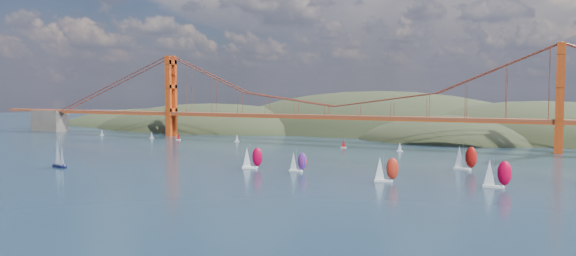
# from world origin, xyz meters

# --- Properties ---
(ground) EXTENTS (1200.00, 1200.00, 0.00)m
(ground) POSITION_xyz_m (0.00, 0.00, 0.00)
(ground) COLOR black
(ground) RESTS_ON ground
(headlands) EXTENTS (725.00, 225.00, 96.00)m
(headlands) POSITION_xyz_m (44.95, 278.29, -12.46)
(headlands) COLOR black
(headlands) RESTS_ON ground
(bridge) EXTENTS (552.00, 12.00, 55.00)m
(bridge) POSITION_xyz_m (-1.75, 180.00, 32.23)
(bridge) COLOR brown
(bridge) RESTS_ON ground
(sloop_navy) EXTENTS (8.65, 6.02, 12.79)m
(sloop_navy) POSITION_xyz_m (-62.73, 32.73, 5.65)
(sloop_navy) COLOR black
(sloop_navy) RESTS_ON ground
(racer_0) EXTENTS (8.45, 5.02, 9.47)m
(racer_0) POSITION_xyz_m (9.80, 64.22, 4.47)
(racer_0) COLOR white
(racer_0) RESTS_ON ground
(racer_1) EXTENTS (8.43, 4.94, 9.45)m
(racer_1) POSITION_xyz_m (67.61, 55.13, 4.47)
(racer_1) COLOR silver
(racer_1) RESTS_ON ground
(racer_2) EXTENTS (8.70, 3.51, 10.03)m
(racer_2) POSITION_xyz_m (102.86, 59.19, 4.74)
(racer_2) COLOR silver
(racer_2) RESTS_ON ground
(racer_3) EXTENTS (9.43, 5.33, 10.57)m
(racer_3) POSITION_xyz_m (87.33, 97.10, 4.99)
(racer_3) COLOR white
(racer_3) RESTS_ON ground
(racer_rwb) EXTENTS (7.38, 3.05, 8.46)m
(racer_rwb) POSITION_xyz_m (30.20, 64.04, 4.00)
(racer_rwb) COLOR white
(racer_rwb) RESTS_ON ground
(distant_boat_0) EXTENTS (3.00, 2.00, 4.70)m
(distant_boat_0) POSITION_xyz_m (-167.28, 163.18, 2.41)
(distant_boat_0) COLOR silver
(distant_boat_0) RESTS_ON ground
(distant_boat_1) EXTENTS (3.00, 2.00, 4.70)m
(distant_boat_1) POSITION_xyz_m (-121.06, 160.46, 2.41)
(distant_boat_1) COLOR silver
(distant_boat_1) RESTS_ON ground
(distant_boat_2) EXTENTS (3.00, 2.00, 4.70)m
(distant_boat_2) POSITION_xyz_m (-97.15, 157.42, 2.41)
(distant_boat_2) COLOR silver
(distant_boat_2) RESTS_ON ground
(distant_boat_3) EXTENTS (3.00, 2.00, 4.70)m
(distant_boat_3) POSITION_xyz_m (-57.02, 162.82, 2.41)
(distant_boat_3) COLOR silver
(distant_boat_3) RESTS_ON ground
(distant_boat_8) EXTENTS (3.00, 2.00, 4.70)m
(distant_boat_8) POSITION_xyz_m (46.62, 152.89, 2.41)
(distant_boat_8) COLOR silver
(distant_boat_8) RESTS_ON ground
(distant_boat_9) EXTENTS (3.00, 2.00, 4.70)m
(distant_boat_9) POSITION_xyz_m (14.17, 157.59, 2.41)
(distant_boat_9) COLOR silver
(distant_boat_9) RESTS_ON ground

